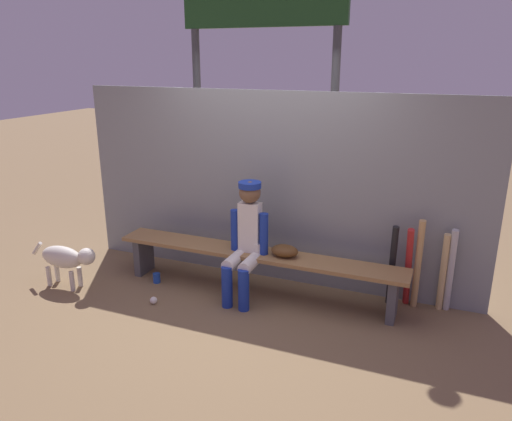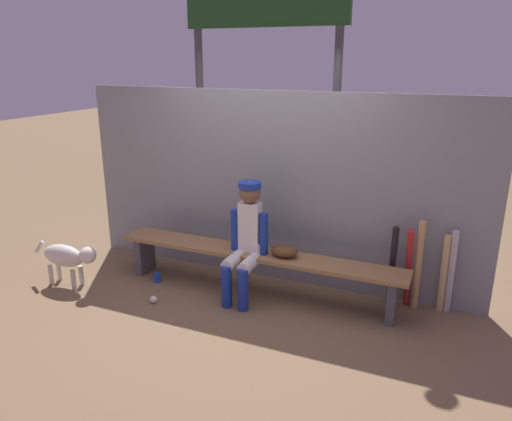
% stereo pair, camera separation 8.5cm
% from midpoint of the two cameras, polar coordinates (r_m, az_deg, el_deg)
% --- Properties ---
extents(ground_plane, '(30.00, 30.00, 0.00)m').
position_cam_midpoint_polar(ground_plane, '(5.25, -0.47, -9.63)').
color(ground_plane, brown).
extents(chainlink_fence, '(4.53, 0.03, 2.08)m').
position_cam_midpoint_polar(chainlink_fence, '(5.26, 1.36, 2.58)').
color(chainlink_fence, gray).
rests_on(chainlink_fence, ground_plane).
extents(dugout_bench, '(3.11, 0.36, 0.47)m').
position_cam_midpoint_polar(dugout_bench, '(5.09, -0.48, -5.83)').
color(dugout_bench, olive).
rests_on(dugout_bench, ground_plane).
extents(player_seated, '(0.41, 0.55, 1.21)m').
position_cam_midpoint_polar(player_seated, '(4.92, -1.70, -3.16)').
color(player_seated, silver).
rests_on(player_seated, ground_plane).
extents(baseball_glove, '(0.28, 0.20, 0.12)m').
position_cam_midpoint_polar(baseball_glove, '(4.93, 2.88, -4.74)').
color(baseball_glove, '#593819').
rests_on(baseball_glove, dugout_bench).
extents(bat_aluminum_black, '(0.09, 0.17, 0.86)m').
position_cam_midpoint_polar(bat_aluminum_black, '(5.01, 15.20, -6.28)').
color(bat_aluminum_black, black).
rests_on(bat_aluminum_black, ground_plane).
extents(bat_aluminum_red, '(0.07, 0.24, 0.86)m').
position_cam_midpoint_polar(bat_aluminum_red, '(5.01, 16.95, -6.40)').
color(bat_aluminum_red, '#B22323').
rests_on(bat_aluminum_red, ground_plane).
extents(bat_wood_tan, '(0.08, 0.18, 0.95)m').
position_cam_midpoint_polar(bat_wood_tan, '(4.99, 17.99, -6.06)').
color(bat_wood_tan, tan).
rests_on(bat_wood_tan, ground_plane).
extents(bat_wood_natural, '(0.07, 0.15, 0.82)m').
position_cam_midpoint_polar(bat_wood_natural, '(5.06, 20.64, -6.81)').
color(bat_wood_natural, tan).
rests_on(bat_wood_natural, ground_plane).
extents(bat_aluminum_silver, '(0.07, 0.17, 0.87)m').
position_cam_midpoint_polar(bat_aluminum_silver, '(5.05, 21.39, -6.59)').
color(bat_aluminum_silver, '#B7B7BC').
rests_on(bat_aluminum_silver, ground_plane).
extents(baseball, '(0.07, 0.07, 0.07)m').
position_cam_midpoint_polar(baseball, '(5.14, -12.38, -10.25)').
color(baseball, white).
rests_on(baseball, ground_plane).
extents(cup_on_ground, '(0.08, 0.08, 0.11)m').
position_cam_midpoint_polar(cup_on_ground, '(5.57, -12.00, -7.75)').
color(cup_on_ground, '#1E47AD').
rests_on(cup_on_ground, ground_plane).
extents(cup_on_bench, '(0.08, 0.08, 0.11)m').
position_cam_midpoint_polar(cup_on_bench, '(4.99, -0.33, -4.49)').
color(cup_on_bench, silver).
rests_on(cup_on_bench, dugout_bench).
extents(scoreboard, '(2.33, 0.27, 3.78)m').
position_cam_midpoint_polar(scoreboard, '(6.15, 0.89, 20.11)').
color(scoreboard, '#3F3F42').
rests_on(scoreboard, ground_plane).
extents(dog, '(0.84, 0.20, 0.49)m').
position_cam_midpoint_polar(dog, '(5.65, -21.78, -5.20)').
color(dog, beige).
rests_on(dog, ground_plane).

